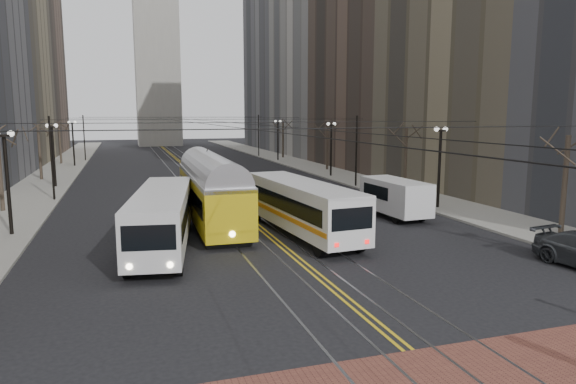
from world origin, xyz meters
TOP-DOWN VIEW (x-y plane):
  - ground at (0.00, 0.00)m, footprint 260.00×260.00m
  - sidewalk_left at (-15.00, 45.00)m, footprint 5.00×140.00m
  - sidewalk_right at (15.00, 45.00)m, footprint 5.00×140.00m
  - streetcar_rails at (0.00, 45.00)m, footprint 4.80×130.00m
  - centre_lines at (0.00, 45.00)m, footprint 0.42×130.00m
  - building_left_far at (-25.50, 86.00)m, footprint 16.00×20.00m
  - building_right_mid at (25.50, 46.00)m, footprint 16.00×20.00m
  - building_right_far at (25.50, 86.00)m, footprint 16.00×20.00m
  - lamp_posts at (-0.00, 28.75)m, footprint 27.60×57.20m
  - street_trees at (0.00, 35.25)m, footprint 31.68×53.28m
  - trolley_wires at (0.00, 34.83)m, footprint 25.96×120.00m
  - transit_bus at (-5.86, 12.87)m, footprint 4.27×12.00m
  - streetcar at (-2.50, 18.24)m, footprint 2.95×14.26m
  - rear_bus at (1.80, 13.55)m, footprint 3.43×11.62m
  - cargo_van at (9.22, 16.20)m, footprint 2.42×5.74m
  - sedan_grey at (4.05, 22.03)m, footprint 1.86×4.55m

SIDE VIEW (x-z plane):
  - ground at x=0.00m, z-range 0.00..0.00m
  - streetcar_rails at x=0.00m, z-range 0.00..0.01m
  - centre_lines at x=0.00m, z-range 0.01..0.01m
  - sidewalk_left at x=-15.00m, z-range 0.00..0.15m
  - sidewalk_right at x=15.00m, z-range 0.00..0.15m
  - sedan_grey at x=4.05m, z-range 0.00..1.55m
  - cargo_van at x=9.22m, z-range 0.00..2.50m
  - transit_bus at x=-5.86m, z-range 0.00..2.94m
  - rear_bus at x=1.80m, z-range 0.00..2.99m
  - streetcar at x=-2.50m, z-range 0.00..3.35m
  - street_trees at x=0.00m, z-range 0.00..5.60m
  - lamp_posts at x=0.00m, z-range 0.00..5.60m
  - trolley_wires at x=0.00m, z-range 0.47..7.07m
  - building_right_mid at x=25.50m, z-range 0.00..34.00m
  - building_left_far at x=-25.50m, z-range 0.00..40.00m
  - building_right_far at x=25.50m, z-range 0.00..40.00m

